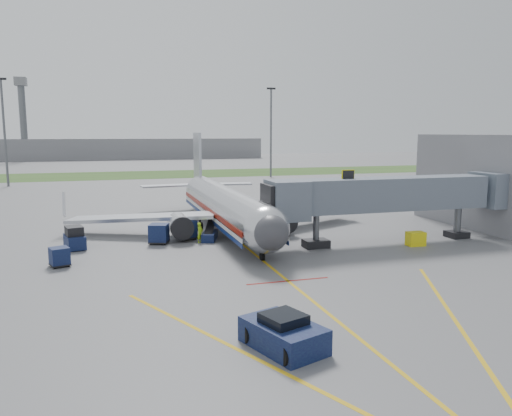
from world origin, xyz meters
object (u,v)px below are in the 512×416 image
object	(u,v)px
baggage_tug	(75,239)
ramp_worker	(200,233)
airliner	(225,205)
pushback_tug	(283,334)
belt_loader	(210,235)

from	to	relation	value
baggage_tug	ramp_worker	world-z (taller)	baggage_tug
airliner	pushback_tug	world-z (taller)	airliner
airliner	baggage_tug	size ratio (longest dim) A/B	11.38
baggage_tug	airliner	bearing A→B (deg)	17.08
pushback_tug	ramp_worker	distance (m)	24.04
baggage_tug	belt_loader	world-z (taller)	baggage_tug
baggage_tug	ramp_worker	distance (m)	11.12
baggage_tug	belt_loader	xyz separation A→B (m)	(12.22, 0.18, -0.44)
pushback_tug	belt_loader	bearing A→B (deg)	86.54
airliner	baggage_tug	distance (m)	15.49
baggage_tug	belt_loader	distance (m)	12.23
belt_loader	ramp_worker	world-z (taller)	ramp_worker
pushback_tug	baggage_tug	distance (m)	27.08
pushback_tug	belt_loader	world-z (taller)	belt_loader
pushback_tug	belt_loader	size ratio (longest dim) A/B	1.23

